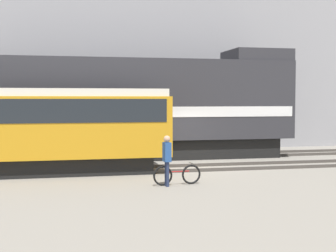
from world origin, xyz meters
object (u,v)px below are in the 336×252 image
at_px(streetcar, 18,126).
at_px(bicycle, 177,175).
at_px(person, 167,155).
at_px(freight_locomotive, 128,107).

relative_size(streetcar, bicycle, 6.84).
bearing_deg(streetcar, person, -34.35).
xyz_separation_m(streetcar, person, (5.22, -3.56, -0.88)).
xyz_separation_m(freight_locomotive, bicycle, (0.77, -7.50, -2.24)).
height_order(streetcar, bicycle, streetcar).
height_order(bicycle, person, person).
bearing_deg(bicycle, streetcar, 148.98).
height_order(freight_locomotive, bicycle, freight_locomotive).
distance_m(freight_locomotive, person, 7.84).
height_order(streetcar, person, streetcar).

